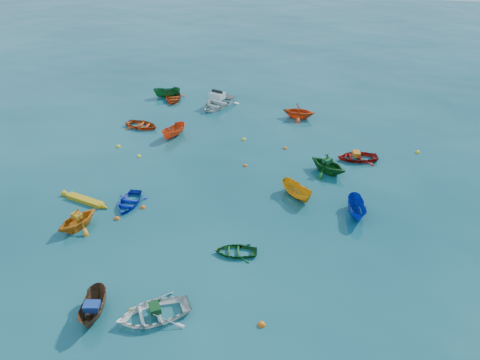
% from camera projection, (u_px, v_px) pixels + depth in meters
% --- Properties ---
extents(ground, '(160.00, 160.00, 0.00)m').
position_uv_depth(ground, '(219.00, 228.00, 27.99)').
color(ground, '#093E45').
rests_on(ground, ground).
extents(dinghy_blue_sw, '(2.18, 2.89, 0.57)m').
position_uv_depth(dinghy_blue_sw, '(129.00, 204.00, 30.11)').
color(dinghy_blue_sw, '#0F26BB').
rests_on(dinghy_blue_sw, ground).
extents(dinghy_white_near, '(4.25, 4.00, 0.72)m').
position_uv_depth(dinghy_white_near, '(154.00, 316.00, 22.05)').
color(dinghy_white_near, white).
rests_on(dinghy_white_near, ground).
extents(sampan_brown_mid, '(1.65, 2.87, 1.05)m').
position_uv_depth(sampan_brown_mid, '(95.00, 315.00, 22.15)').
color(sampan_brown_mid, '#56351F').
rests_on(sampan_brown_mid, ground).
extents(dinghy_orange_w, '(3.13, 3.34, 1.41)m').
position_uv_depth(dinghy_orange_w, '(79.00, 227.00, 27.99)').
color(dinghy_orange_w, orange).
rests_on(dinghy_orange_w, ground).
extents(sampan_yellow_mid, '(2.71, 2.61, 1.06)m').
position_uv_depth(sampan_yellow_mid, '(297.00, 197.00, 30.86)').
color(sampan_yellow_mid, orange).
rests_on(sampan_yellow_mid, ground).
extents(dinghy_green_e, '(2.64, 2.09, 0.49)m').
position_uv_depth(dinghy_green_e, '(235.00, 253.00, 25.98)').
color(dinghy_green_e, '#13521C').
rests_on(dinghy_green_e, ground).
extents(dinghy_red_nw, '(3.24, 2.54, 0.61)m').
position_uv_depth(dinghy_red_nw, '(142.00, 127.00, 40.22)').
color(dinghy_red_nw, '#C94210').
rests_on(dinghy_red_nw, ground).
extents(sampan_orange_n, '(1.82, 2.89, 1.05)m').
position_uv_depth(sampan_orange_n, '(174.00, 136.00, 38.68)').
color(sampan_orange_n, '#E84A15').
rests_on(sampan_orange_n, ground).
extents(dinghy_green_n, '(3.76, 3.62, 1.52)m').
position_uv_depth(dinghy_green_n, '(327.00, 172.00, 33.63)').
color(dinghy_green_n, '#13531B').
rests_on(dinghy_green_n, ground).
extents(dinghy_red_ne, '(3.47, 2.85, 0.63)m').
position_uv_depth(dinghy_red_ne, '(357.00, 159.00, 35.27)').
color(dinghy_red_ne, '#A4120D').
rests_on(dinghy_red_ne, ground).
extents(sampan_blue_far, '(1.51, 2.86, 1.05)m').
position_uv_depth(sampan_blue_far, '(356.00, 214.00, 29.15)').
color(sampan_blue_far, '#0D29A4').
rests_on(sampan_blue_far, ground).
extents(dinghy_red_far, '(3.07, 3.67, 0.65)m').
position_uv_depth(dinghy_red_far, '(173.00, 100.00, 45.62)').
color(dinghy_red_far, '#B6370F').
rests_on(dinghy_red_far, ground).
extents(dinghy_orange_far, '(2.91, 2.53, 1.50)m').
position_uv_depth(dinghy_orange_far, '(298.00, 118.00, 41.91)').
color(dinghy_orange_far, '#DB4714').
rests_on(dinghy_orange_far, ground).
extents(sampan_green_far, '(2.81, 2.02, 1.02)m').
position_uv_depth(sampan_green_far, '(167.00, 97.00, 46.34)').
color(sampan_green_far, '#13541F').
rests_on(sampan_green_far, ground).
extents(kayak_yellow, '(3.54, 1.27, 0.34)m').
position_uv_depth(kayak_yellow, '(86.00, 202.00, 30.35)').
color(kayak_yellow, '#CB9512').
rests_on(kayak_yellow, ground).
extents(motorboat_white, '(4.20, 5.02, 1.49)m').
position_uv_depth(motorboat_white, '(218.00, 106.00, 44.28)').
color(motorboat_white, silver).
rests_on(motorboat_white, ground).
extents(tarp_green_a, '(0.78, 0.82, 0.32)m').
position_uv_depth(tarp_green_a, '(155.00, 308.00, 21.81)').
color(tarp_green_a, '#104019').
rests_on(tarp_green_a, dinghy_white_near).
extents(tarp_blue_a, '(0.84, 0.71, 0.35)m').
position_uv_depth(tarp_blue_a, '(92.00, 306.00, 21.66)').
color(tarp_blue_a, navy).
rests_on(tarp_blue_a, sampan_brown_mid).
extents(tarp_orange_a, '(0.70, 0.62, 0.28)m').
position_uv_depth(tarp_orange_a, '(77.00, 216.00, 27.59)').
color(tarp_orange_a, orange).
rests_on(tarp_orange_a, dinghy_orange_w).
extents(tarp_green_b, '(0.74, 0.79, 0.31)m').
position_uv_depth(tarp_green_b, '(327.00, 161.00, 33.22)').
color(tarp_green_b, '#134F24').
rests_on(tarp_green_b, dinghy_green_n).
extents(tarp_orange_b, '(0.68, 0.80, 0.33)m').
position_uv_depth(tarp_orange_b, '(356.00, 154.00, 35.02)').
color(tarp_orange_b, orange).
rests_on(tarp_orange_b, dinghy_red_ne).
extents(buoy_or_a, '(0.35, 0.35, 0.35)m').
position_uv_depth(buoy_or_a, '(117.00, 219.00, 28.74)').
color(buoy_or_a, '#D5550B').
rests_on(buoy_or_a, ground).
extents(buoy_ye_a, '(0.33, 0.33, 0.33)m').
position_uv_depth(buoy_ye_a, '(132.00, 311.00, 22.33)').
color(buoy_ye_a, gold).
rests_on(buoy_ye_a, ground).
extents(buoy_or_b, '(0.36, 0.36, 0.36)m').
position_uv_depth(buoy_or_b, '(262.00, 325.00, 21.61)').
color(buoy_or_b, '#F45F0D').
rests_on(buoy_or_b, ground).
extents(buoy_ye_b, '(0.36, 0.36, 0.36)m').
position_uv_depth(buoy_ye_b, '(119.00, 147.00, 37.03)').
color(buoy_ye_b, yellow).
rests_on(buoy_ye_b, ground).
extents(buoy_or_c, '(0.32, 0.32, 0.32)m').
position_uv_depth(buoy_or_c, '(143.00, 208.00, 29.77)').
color(buoy_or_c, '#FE5D0D').
rests_on(buoy_or_c, ground).
extents(buoy_ye_c, '(0.34, 0.34, 0.34)m').
position_uv_depth(buoy_ye_c, '(244.00, 140.00, 38.13)').
color(buoy_ye_c, yellow).
rests_on(buoy_ye_c, ground).
extents(buoy_or_d, '(0.34, 0.34, 0.34)m').
position_uv_depth(buoy_or_d, '(285.00, 149.00, 36.79)').
color(buoy_or_d, '#E55F0C').
rests_on(buoy_or_d, ground).
extents(buoy_ye_d, '(0.32, 0.32, 0.32)m').
position_uv_depth(buoy_ye_d, '(139.00, 156.00, 35.67)').
color(buoy_ye_d, yellow).
rests_on(buoy_ye_d, ground).
extents(buoy_or_e, '(0.31, 0.31, 0.31)m').
position_uv_depth(buoy_or_e, '(245.00, 166.00, 34.42)').
color(buoy_or_e, '#FF5A0D').
rests_on(buoy_or_e, ground).
extents(buoy_ye_e, '(0.38, 0.38, 0.38)m').
position_uv_depth(buoy_ye_e, '(417.00, 153.00, 36.20)').
color(buoy_ye_e, yellow).
rests_on(buoy_ye_e, ground).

